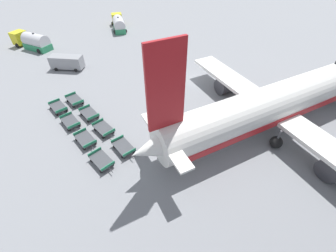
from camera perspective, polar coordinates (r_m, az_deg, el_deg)
The scene contains 13 objects.
ground_plane at distance 37.75m, azimuth 7.12°, elevation 11.88°, with size 500.00×500.00×0.00m, color gray.
airplane at distance 29.43m, azimuth 26.52°, elevation 5.51°, with size 29.63×37.24×13.28m.
fuel_tanker_primary at distance 54.68m, azimuth -31.07°, elevation 17.88°, with size 8.47×7.05×3.29m.
fuel_tanker_secondary at distance 59.05m, azimuth -12.43°, elevation 24.02°, with size 8.85×4.51×3.18m.
service_van at distance 43.47m, azimuth -24.30°, elevation 14.60°, with size 4.69×5.55×2.28m.
baggage_dolly_row_near_col_a at distance 33.65m, azimuth -26.09°, elevation 4.30°, with size 3.50×2.15×0.92m.
baggage_dolly_row_near_col_b at distance 30.46m, azimuth -23.54°, elevation 0.99°, with size 3.50×2.11×0.92m.
baggage_dolly_row_near_col_c at distance 27.39m, azimuth -20.26°, elevation -3.19°, with size 3.50×2.14×0.92m.
baggage_dolly_row_near_col_d at distance 24.63m, azimuth -16.51°, elevation -8.37°, with size 3.50×2.24×0.92m.
baggage_dolly_row_mid_a_col_a at distance 34.17m, azimuth -22.61°, elevation 6.10°, with size 3.50×2.13×0.92m.
baggage_dolly_row_mid_a_col_b at distance 30.91m, azimuth -19.37°, elevation 2.98°, with size 3.50×2.13×0.92m.
baggage_dolly_row_mid_a_col_c at distance 28.07m, azimuth -16.01°, elevation -0.66°, with size 3.50×2.23×0.92m.
baggage_dolly_row_mid_a_col_d at distance 25.35m, azimuth -11.22°, elevation -5.27°, with size 3.49×2.03×0.92m.
Camera 1 is at (26.26, -19.55, 18.79)m, focal length 24.00 mm.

